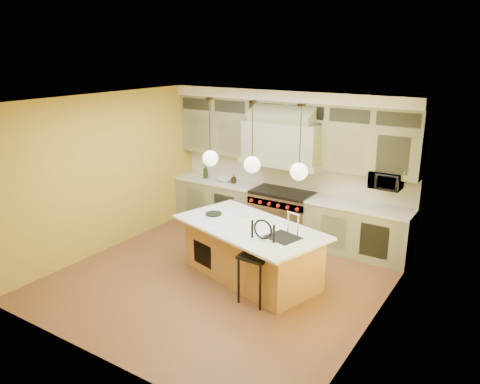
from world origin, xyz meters
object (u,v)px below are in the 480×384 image
Objects in this scene: range at (282,214)px; microwave at (386,180)px; counter_stool at (257,256)px; kitchen_island at (252,251)px.

range is 2.21× the size of microwave.
counter_stool reaches higher than range.
kitchen_island reaches higher than range.
range is 2.57m from counter_stool.
counter_stool is (0.45, -0.59, 0.24)m from kitchen_island.
counter_stool is at bearing -70.40° from range.
microwave reaches higher than kitchen_island.
range is 0.44× the size of kitchen_island.
range is at bearing -176.88° from microwave.
kitchen_island is 5.05× the size of microwave.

